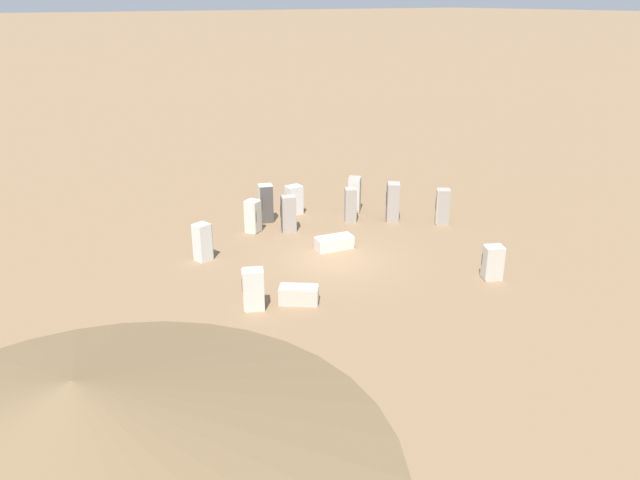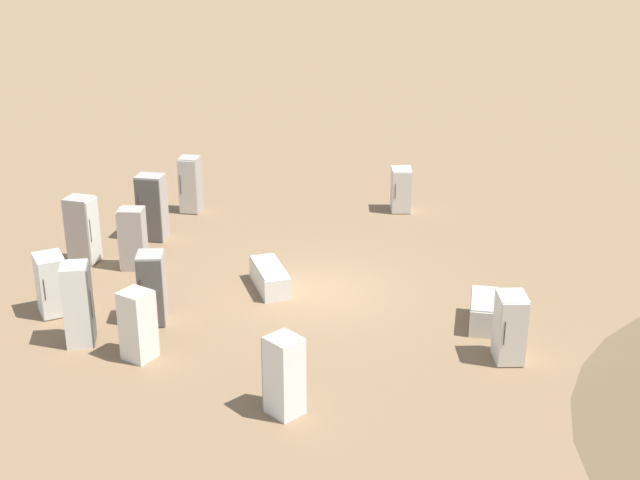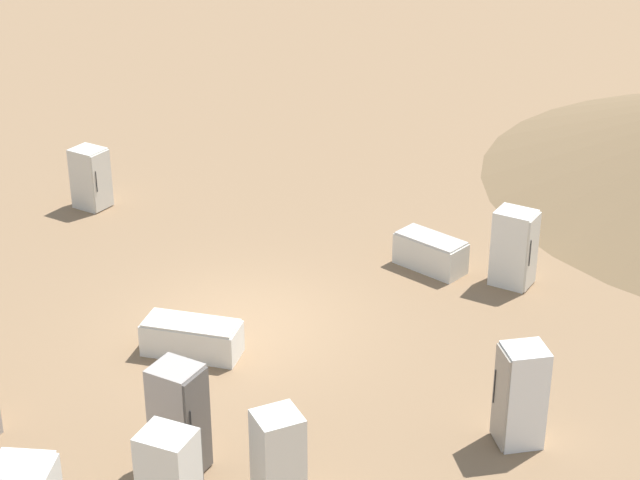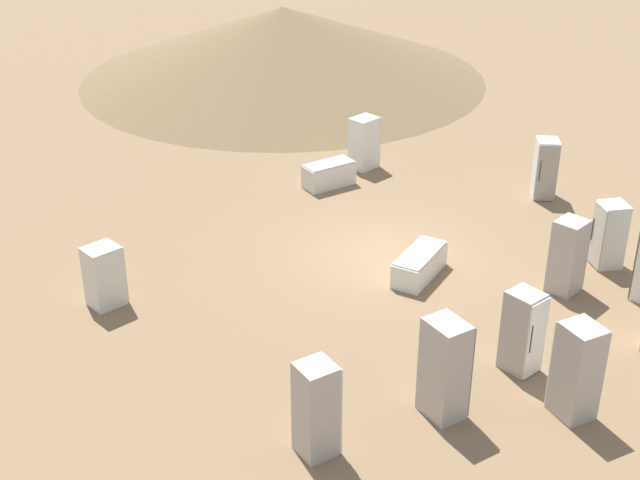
{
  "view_description": "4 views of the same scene",
  "coord_description": "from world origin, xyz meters",
  "px_view_note": "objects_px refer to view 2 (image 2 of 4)",
  "views": [
    {
      "loc": [
        -20.46,
        14.12,
        10.66
      ],
      "look_at": [
        0.45,
        0.44,
        0.9
      ],
      "focal_mm": 35.0,
      "sensor_mm": 36.0,
      "label": 1
    },
    {
      "loc": [
        9.3,
        18.46,
        9.66
      ],
      "look_at": [
        0.02,
        0.0,
        1.42
      ],
      "focal_mm": 50.0,
      "sensor_mm": 36.0,
      "label": 2
    },
    {
      "loc": [
        16.85,
        2.95,
        9.82
      ],
      "look_at": [
        -0.36,
        1.36,
        1.6
      ],
      "focal_mm": 60.0,
      "sensor_mm": 36.0,
      "label": 3
    },
    {
      "loc": [
        5.1,
        -18.35,
        10.27
      ],
      "look_at": [
        -1.21,
        -1.14,
        0.72
      ],
      "focal_mm": 50.0,
      "sensor_mm": 36.0,
      "label": 4
    }
  ],
  "objects_px": {
    "discarded_fridge_3": "(284,375)",
    "discarded_fridge_6": "(401,190)",
    "discarded_fridge_7": "(78,304)",
    "discarded_fridge_8": "(82,230)",
    "discarded_fridge_11": "(133,239)",
    "discarded_fridge_2": "(270,277)",
    "discarded_fridge_1": "(138,325)",
    "discarded_fridge_12": "(510,328)",
    "discarded_fridge_4": "(484,311)",
    "discarded_fridge_9": "(152,288)",
    "discarded_fridge_0": "(152,208)",
    "discarded_fridge_10": "(51,285)",
    "discarded_fridge_5": "(190,185)"
  },
  "relations": [
    {
      "from": "discarded_fridge_5",
      "to": "discarded_fridge_12",
      "type": "bearing_deg",
      "value": 141.08
    },
    {
      "from": "discarded_fridge_0",
      "to": "discarded_fridge_8",
      "type": "height_order",
      "value": "discarded_fridge_0"
    },
    {
      "from": "discarded_fridge_1",
      "to": "discarded_fridge_2",
      "type": "bearing_deg",
      "value": 86.59
    },
    {
      "from": "discarded_fridge_5",
      "to": "discarded_fridge_11",
      "type": "bearing_deg",
      "value": 88.68
    },
    {
      "from": "discarded_fridge_10",
      "to": "discarded_fridge_11",
      "type": "bearing_deg",
      "value": -143.74
    },
    {
      "from": "discarded_fridge_4",
      "to": "discarded_fridge_10",
      "type": "relative_size",
      "value": 1.02
    },
    {
      "from": "discarded_fridge_10",
      "to": "discarded_fridge_6",
      "type": "bearing_deg",
      "value": -167.3
    },
    {
      "from": "discarded_fridge_4",
      "to": "discarded_fridge_7",
      "type": "distance_m",
      "value": 9.33
    },
    {
      "from": "discarded_fridge_4",
      "to": "discarded_fridge_11",
      "type": "height_order",
      "value": "discarded_fridge_11"
    },
    {
      "from": "discarded_fridge_10",
      "to": "discarded_fridge_8",
      "type": "bearing_deg",
      "value": -115.92
    },
    {
      "from": "discarded_fridge_8",
      "to": "discarded_fridge_11",
      "type": "xyz_separation_m",
      "value": [
        -1.1,
        1.05,
        -0.08
      ]
    },
    {
      "from": "discarded_fridge_12",
      "to": "discarded_fridge_1",
      "type": "bearing_deg",
      "value": -1.84
    },
    {
      "from": "discarded_fridge_1",
      "to": "discarded_fridge_8",
      "type": "bearing_deg",
      "value": 148.12
    },
    {
      "from": "discarded_fridge_0",
      "to": "discarded_fridge_2",
      "type": "distance_m",
      "value": 5.04
    },
    {
      "from": "discarded_fridge_3",
      "to": "discarded_fridge_6",
      "type": "xyz_separation_m",
      "value": [
        -8.18,
        -9.0,
        -0.13
      ]
    },
    {
      "from": "discarded_fridge_3",
      "to": "discarded_fridge_8",
      "type": "relative_size",
      "value": 0.89
    },
    {
      "from": "discarded_fridge_3",
      "to": "discarded_fridge_7",
      "type": "xyz_separation_m",
      "value": [
        2.91,
        -4.68,
        0.13
      ]
    },
    {
      "from": "discarded_fridge_11",
      "to": "discarded_fridge_4",
      "type": "bearing_deg",
      "value": -107.82
    },
    {
      "from": "discarded_fridge_4",
      "to": "discarded_fridge_6",
      "type": "relative_size",
      "value": 1.1
    },
    {
      "from": "discarded_fridge_2",
      "to": "discarded_fridge_6",
      "type": "height_order",
      "value": "discarded_fridge_6"
    },
    {
      "from": "discarded_fridge_7",
      "to": "discarded_fridge_11",
      "type": "bearing_deg",
      "value": 166.58
    },
    {
      "from": "discarded_fridge_8",
      "to": "discarded_fridge_2",
      "type": "bearing_deg",
      "value": 87.07
    },
    {
      "from": "discarded_fridge_5",
      "to": "discarded_fridge_10",
      "type": "bearing_deg",
      "value": 82.43
    },
    {
      "from": "discarded_fridge_2",
      "to": "discarded_fridge_12",
      "type": "relative_size",
      "value": 1.15
    },
    {
      "from": "discarded_fridge_7",
      "to": "discarded_fridge_8",
      "type": "height_order",
      "value": "discarded_fridge_7"
    },
    {
      "from": "discarded_fridge_1",
      "to": "discarded_fridge_3",
      "type": "xyz_separation_m",
      "value": [
        -1.91,
        3.42,
        0.03
      ]
    },
    {
      "from": "discarded_fridge_3",
      "to": "discarded_fridge_6",
      "type": "height_order",
      "value": "discarded_fridge_3"
    },
    {
      "from": "discarded_fridge_2",
      "to": "discarded_fridge_4",
      "type": "relative_size",
      "value": 1.16
    },
    {
      "from": "discarded_fridge_4",
      "to": "discarded_fridge_9",
      "type": "height_order",
      "value": "discarded_fridge_9"
    },
    {
      "from": "discarded_fridge_5",
      "to": "discarded_fridge_11",
      "type": "distance_m",
      "value": 4.61
    },
    {
      "from": "discarded_fridge_0",
      "to": "discarded_fridge_7",
      "type": "height_order",
      "value": "discarded_fridge_0"
    },
    {
      "from": "discarded_fridge_8",
      "to": "discarded_fridge_11",
      "type": "distance_m",
      "value": 1.52
    },
    {
      "from": "discarded_fridge_1",
      "to": "discarded_fridge_6",
      "type": "relative_size",
      "value": 1.14
    },
    {
      "from": "discarded_fridge_0",
      "to": "discarded_fridge_11",
      "type": "relative_size",
      "value": 1.14
    },
    {
      "from": "discarded_fridge_11",
      "to": "discarded_fridge_2",
      "type": "bearing_deg",
      "value": -106.66
    },
    {
      "from": "discarded_fridge_8",
      "to": "discarded_fridge_12",
      "type": "distance_m",
      "value": 11.92
    },
    {
      "from": "discarded_fridge_1",
      "to": "discarded_fridge_9",
      "type": "xyz_separation_m",
      "value": [
        -0.78,
        -1.53,
        0.08
      ]
    },
    {
      "from": "discarded_fridge_1",
      "to": "discarded_fridge_2",
      "type": "relative_size",
      "value": 0.89
    },
    {
      "from": "discarded_fridge_4",
      "to": "discarded_fridge_5",
      "type": "bearing_deg",
      "value": -34.3
    },
    {
      "from": "discarded_fridge_1",
      "to": "discarded_fridge_11",
      "type": "xyz_separation_m",
      "value": [
        -1.25,
        -4.89,
        0.05
      ]
    },
    {
      "from": "discarded_fridge_0",
      "to": "discarded_fridge_12",
      "type": "distance_m",
      "value": 11.51
    },
    {
      "from": "discarded_fridge_3",
      "to": "discarded_fridge_10",
      "type": "relative_size",
      "value": 1.09
    },
    {
      "from": "discarded_fridge_8",
      "to": "discarded_fridge_3",
      "type": "bearing_deg",
      "value": 53.26
    },
    {
      "from": "discarded_fridge_8",
      "to": "discarded_fridge_9",
      "type": "distance_m",
      "value": 4.45
    },
    {
      "from": "discarded_fridge_11",
      "to": "discarded_fridge_5",
      "type": "bearing_deg",
      "value": -8.85
    },
    {
      "from": "discarded_fridge_0",
      "to": "discarded_fridge_2",
      "type": "bearing_deg",
      "value": 146.6
    },
    {
      "from": "discarded_fridge_2",
      "to": "discarded_fridge_7",
      "type": "xyz_separation_m",
      "value": [
        4.99,
        0.78,
        0.65
      ]
    },
    {
      "from": "discarded_fridge_8",
      "to": "discarded_fridge_0",
      "type": "bearing_deg",
      "value": 152.82
    },
    {
      "from": "discarded_fridge_4",
      "to": "discarded_fridge_12",
      "type": "relative_size",
      "value": 1.0
    },
    {
      "from": "discarded_fridge_2",
      "to": "discarded_fridge_7",
      "type": "bearing_deg",
      "value": -161.66
    }
  ]
}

